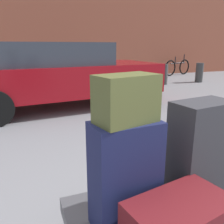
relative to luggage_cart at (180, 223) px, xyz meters
The scene contains 9 objects.
luggage_cart is the anchor object (origin of this frame).
suitcase_navy_rear_right 0.53m from the luggage_cart, behind, with size 0.38×0.22×0.63m, color #191E47.
suitcase_charcoal_rear_left 0.46m from the luggage_cart, 27.65° to the left, with size 0.39×0.23×0.68m, color #2D2D33.
duffel_bag_olive_topmost_pile 0.90m from the luggage_cart, behind, with size 0.32×0.18×0.25m, color #4C5128.
parked_car 4.39m from the luggage_cart, 90.58° to the left, with size 4.45×2.24×1.42m.
bicycle_leaning 10.51m from the luggage_cart, 54.30° to the left, with size 1.71×0.55×0.96m.
bollard_kerb_near 6.89m from the luggage_cart, 67.23° to the left, with size 0.28×0.28×0.72m, color #383838.
bollard_kerb_mid 7.49m from the luggage_cart, 58.01° to the left, with size 0.28×0.28×0.72m, color #383838.
bollard_kerb_far 8.44m from the luggage_cart, 48.84° to the left, with size 0.28×0.28×0.72m, color #383838.
Camera 1 is at (-0.86, -1.03, 1.35)m, focal length 38.36 mm.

